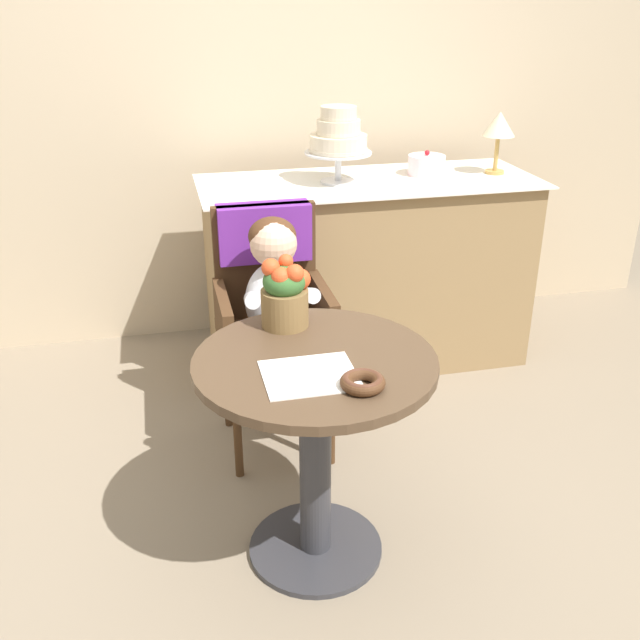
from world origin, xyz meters
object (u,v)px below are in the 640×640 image
at_px(cafe_table, 315,420).
at_px(tiered_cake_stand, 338,137).
at_px(donut_front, 363,381).
at_px(flower_vase, 285,293).
at_px(round_layer_cake, 426,165).
at_px(wicker_chair, 269,290).
at_px(seated_child, 276,296).
at_px(table_lamp, 499,127).

height_order(cafe_table, tiered_cake_stand, tiered_cake_stand).
height_order(donut_front, flower_vase, flower_vase).
relative_size(cafe_table, round_layer_cake, 4.16).
bearing_deg(donut_front, wicker_chair, 96.20).
distance_m(donut_front, flower_vase, 0.47).
distance_m(seated_child, donut_front, 0.79).
relative_size(flower_vase, tiered_cake_stand, 0.69).
bearing_deg(table_lamp, wicker_chair, -154.48).
distance_m(cafe_table, tiered_cake_stand, 1.48).
height_order(seated_child, tiered_cake_stand, tiered_cake_stand).
distance_m(seated_child, flower_vase, 0.37).
distance_m(cafe_table, table_lamp, 1.85).
distance_m(donut_front, round_layer_cake, 1.73).
relative_size(wicker_chair, table_lamp, 3.35).
bearing_deg(tiered_cake_stand, wicker_chair, -126.37).
height_order(tiered_cake_stand, round_layer_cake, tiered_cake_stand).
xyz_separation_m(tiered_cake_stand, table_lamp, (0.77, 0.00, 0.02)).
xyz_separation_m(cafe_table, table_lamp, (1.17, 1.30, 0.61)).
xyz_separation_m(wicker_chair, flower_vase, (-0.03, -0.49, 0.19)).
relative_size(seated_child, flower_vase, 3.14).
distance_m(donut_front, table_lamp, 1.88).
bearing_deg(seated_child, round_layer_cake, 41.95).
xyz_separation_m(seated_child, flower_vase, (-0.03, -0.34, 0.15)).
bearing_deg(table_lamp, seated_child, -148.65).
bearing_deg(wicker_chair, round_layer_cake, 38.67).
relative_size(cafe_table, donut_front, 5.82).
relative_size(wicker_chair, flower_vase, 4.12).
xyz_separation_m(flower_vase, round_layer_cake, (0.88, 1.11, 0.11)).
height_order(wicker_chair, flower_vase, wicker_chair).
xyz_separation_m(seated_child, donut_front, (0.10, -0.78, 0.06)).
height_order(wicker_chair, round_layer_cake, round_layer_cake).
bearing_deg(cafe_table, tiered_cake_stand, 72.86).
bearing_deg(donut_front, tiered_cake_stand, 78.15).
height_order(cafe_table, flower_vase, flower_vase).
relative_size(seated_child, tiered_cake_stand, 2.17).
height_order(donut_front, round_layer_cake, round_layer_cake).
xyz_separation_m(cafe_table, wicker_chair, (-0.01, 0.74, 0.13)).
bearing_deg(wicker_chair, flower_vase, -90.15).
relative_size(wicker_chair, seated_child, 1.31).
height_order(flower_vase, round_layer_cake, round_layer_cake).
bearing_deg(cafe_table, table_lamp, 48.09).
bearing_deg(table_lamp, tiered_cake_stand, -179.95).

